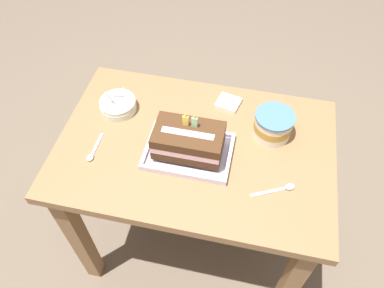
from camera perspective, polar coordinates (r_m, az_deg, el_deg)
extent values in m
plane|color=#6B5B4C|center=(1.98, 0.34, -13.97)|extent=(8.00, 8.00, 0.00)
cube|color=olive|center=(1.34, 0.49, -0.69)|extent=(0.97, 0.65, 0.04)
cube|color=olive|center=(1.65, -16.72, -13.47)|extent=(0.06, 0.06, 0.73)
cube|color=olive|center=(1.56, 14.62, -19.72)|extent=(0.06, 0.06, 0.73)
cube|color=olive|center=(1.89, -10.64, 0.63)|extent=(0.06, 0.06, 0.73)
cube|color=olive|center=(1.81, 15.53, -3.87)|extent=(0.06, 0.06, 0.73)
cube|color=silver|center=(1.30, -0.50, -1.31)|extent=(0.29, 0.21, 0.01)
cube|color=silver|center=(1.23, -1.51, -4.56)|extent=(0.29, 0.01, 0.02)
cube|color=silver|center=(1.35, 0.41, 2.27)|extent=(0.29, 0.01, 0.02)
cube|color=silver|center=(1.32, -6.52, 0.06)|extent=(0.01, 0.19, 0.02)
cube|color=silver|center=(1.28, 5.70, -2.06)|extent=(0.01, 0.19, 0.02)
cube|color=#482C18|center=(1.27, -0.51, -0.29)|extent=(0.23, 0.14, 0.04)
cube|color=beige|center=(1.25, -0.52, 0.55)|extent=(0.23, 0.14, 0.02)
cube|color=#482C18|center=(1.22, -0.53, 1.41)|extent=(0.23, 0.14, 0.04)
cube|color=beige|center=(1.20, -0.65, 1.63)|extent=(0.17, 0.02, 0.00)
cube|color=#EFC64C|center=(1.21, -0.99, 3.53)|extent=(0.02, 0.01, 0.04)
ellipsoid|color=yellow|center=(1.19, -1.00, 4.36)|extent=(0.01, 0.01, 0.01)
cube|color=#99DB9E|center=(1.21, 0.40, 3.30)|extent=(0.02, 0.01, 0.04)
ellipsoid|color=yellow|center=(1.19, 0.41, 4.14)|extent=(0.01, 0.01, 0.01)
cylinder|color=silver|center=(1.46, -11.08, 5.57)|extent=(0.14, 0.14, 0.03)
cylinder|color=silver|center=(1.44, -11.18, 6.01)|extent=(0.13, 0.13, 0.03)
cylinder|color=silver|center=(1.41, -11.76, 6.41)|extent=(0.06, 0.01, 0.08)
cylinder|color=silver|center=(1.41, -11.79, 6.39)|extent=(0.06, 0.02, 0.05)
cylinder|color=silver|center=(1.44, -11.29, 7.51)|extent=(0.06, 0.02, 0.06)
cylinder|color=silver|center=(1.35, 12.17, 2.73)|extent=(0.13, 0.13, 0.09)
cylinder|color=#B78938|center=(1.35, 12.21, 2.85)|extent=(0.13, 0.13, 0.03)
cylinder|color=teal|center=(1.32, 12.52, 4.10)|extent=(0.14, 0.14, 0.01)
ellipsoid|color=silver|center=(1.26, 14.61, -6.27)|extent=(0.04, 0.04, 0.01)
cube|color=silver|center=(1.24, 11.40, -7.16)|extent=(0.11, 0.06, 0.00)
ellipsoid|color=silver|center=(1.33, -15.19, -2.00)|extent=(0.02, 0.03, 0.01)
cube|color=silver|center=(1.37, -14.17, 0.01)|extent=(0.01, 0.10, 0.00)
cube|color=white|center=(1.46, 5.55, 6.26)|extent=(0.10, 0.10, 0.01)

